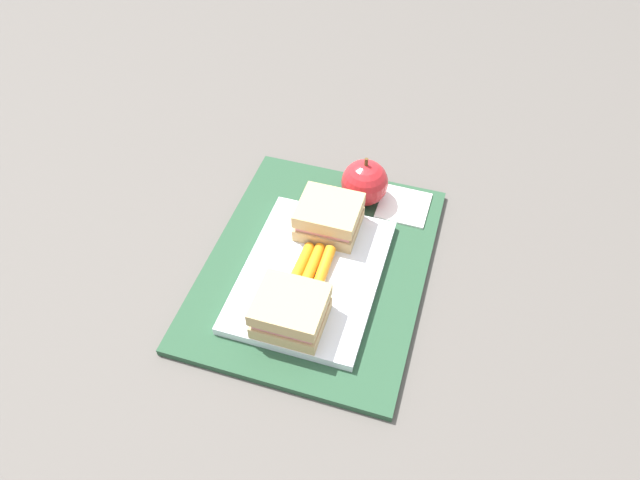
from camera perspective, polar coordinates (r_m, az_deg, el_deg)
name	(u,v)px	position (r m, az deg, el deg)	size (l,w,h in m)	color
ground_plane	(317,268)	(0.77, -0.27, -2.72)	(2.40, 2.40, 0.00)	#56514C
lunchbag_mat	(317,265)	(0.77, -0.27, -2.49)	(0.36, 0.28, 0.01)	#284C33
food_tray	(311,275)	(0.74, -0.85, -3.39)	(0.23, 0.17, 0.01)	white
sandwich_half_left	(291,311)	(0.68, -2.89, -6.92)	(0.07, 0.08, 0.04)	tan
sandwich_half_right	(329,217)	(0.77, 0.89, 2.26)	(0.07, 0.08, 0.04)	tan
carrot_sticks_bundle	(312,268)	(0.73, -0.82, -2.77)	(0.08, 0.04, 0.02)	orange
apple	(365,183)	(0.82, 4.37, 5.59)	(0.07, 0.07, 0.08)	red
paper_napkin	(404,206)	(0.84, 8.15, 3.33)	(0.07, 0.07, 0.00)	white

